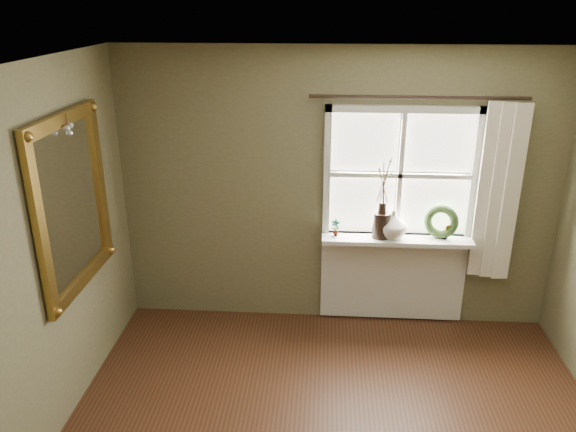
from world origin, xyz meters
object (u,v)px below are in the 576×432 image
Objects in this scene: cream_vase at (393,224)px; wreath at (441,225)px; dark_jug at (381,225)px; gilt_mirror at (72,203)px.

cream_vase is 0.84× the size of wreath.
dark_jug is 0.11m from cream_vase.
wreath reaches higher than dark_jug.
dark_jug is at bearing 180.00° from cream_vase.
gilt_mirror is (-2.90, -1.03, 0.52)m from wreath.
wreath reaches higher than cream_vase.
gilt_mirror is at bearing -158.16° from cream_vase.
wreath is (0.43, 0.04, -0.01)m from cream_vase.
cream_vase is at bearing 21.84° from gilt_mirror.
dark_jug is at bearing -156.52° from wreath.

